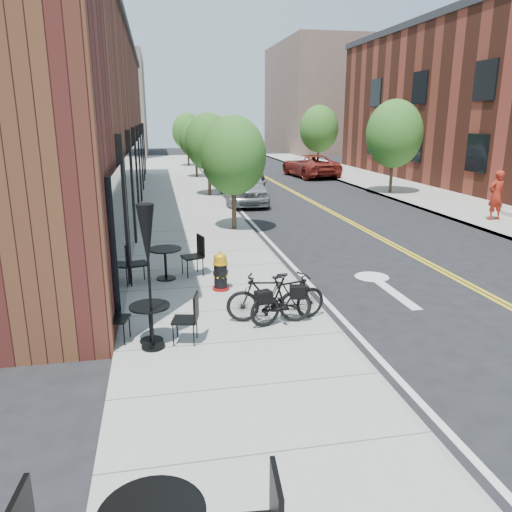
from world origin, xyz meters
TOP-DOWN VIEW (x-y plane):
  - ground at (0.00, 0.00)m, footprint 120.00×120.00m
  - sidewalk_near at (-2.00, 10.00)m, footprint 4.00×70.00m
  - sidewalk_far at (10.00, 10.00)m, footprint 4.00×70.00m
  - building_near at (-6.50, 14.00)m, footprint 5.00×28.00m
  - bg_building_left at (-8.00, 48.00)m, footprint 8.00×14.00m
  - bg_building_right at (16.00, 50.00)m, footprint 10.00×16.00m
  - tree_near_a at (-0.60, 9.00)m, footprint 2.20×2.20m
  - tree_near_b at (-0.60, 17.00)m, footprint 2.30×2.30m
  - tree_near_c at (-0.60, 25.00)m, footprint 2.10×2.10m
  - tree_near_d at (-0.60, 33.00)m, footprint 2.40×2.40m
  - tree_far_b at (8.60, 16.00)m, footprint 2.80×2.80m
  - tree_far_c at (8.60, 28.00)m, footprint 2.80×2.80m
  - fire_hydrant at (-1.87, 2.74)m, footprint 0.45×0.45m
  - bicycle_left at (-1.22, 0.73)m, footprint 1.65×0.74m
  - bicycle_right at (-0.87, 0.64)m, footprint 1.65×0.86m
  - bistro_set_b at (-3.39, 0.28)m, footprint 1.64×0.83m
  - bistro_set_c at (-3.06, 3.74)m, footprint 1.86×0.97m
  - patio_umbrella at (-3.36, 0.04)m, footprint 0.39×0.39m
  - parked_car_a at (0.80, 14.94)m, footprint 2.31×4.93m
  - parked_car_b at (1.53, 20.56)m, footprint 2.03×4.71m
  - parked_car_c at (1.60, 27.48)m, footprint 3.00×5.84m
  - parked_car_far at (6.94, 24.61)m, footprint 3.05×5.57m
  - pedestrian at (9.24, 8.63)m, footprint 0.72×0.51m

SIDE VIEW (x-z plane):
  - ground at x=0.00m, z-range 0.00..0.00m
  - sidewalk_near at x=-2.00m, z-range 0.00..0.12m
  - sidewalk_far at x=10.00m, z-range 0.00..0.12m
  - fire_hydrant at x=-1.87m, z-range 0.10..0.97m
  - bistro_set_b at x=-3.39m, z-range 0.12..0.98m
  - bicycle_right at x=-0.87m, z-range 0.12..1.07m
  - bicycle_left at x=-1.22m, z-range 0.12..1.08m
  - bistro_set_c at x=-3.06m, z-range 0.12..1.10m
  - parked_car_far at x=6.94m, z-range 0.00..1.48m
  - parked_car_b at x=1.53m, z-range 0.00..1.51m
  - parked_car_c at x=1.60m, z-range 0.00..1.62m
  - parked_car_a at x=0.80m, z-range 0.00..1.63m
  - pedestrian at x=9.24m, z-range 0.12..1.97m
  - patio_umbrella at x=-3.36m, z-range 0.65..3.08m
  - tree_near_c at x=-0.60m, z-range 0.69..4.37m
  - tree_near_a at x=-0.60m, z-range 0.70..4.51m
  - tree_near_b at x=-0.60m, z-range 0.72..4.70m
  - tree_near_d at x=-0.60m, z-range 0.73..4.85m
  - tree_far_b at x=8.60m, z-range 0.75..5.37m
  - tree_far_c at x=8.60m, z-range 0.75..5.37m
  - building_near at x=-6.50m, z-range 0.00..7.00m
  - bg_building_left at x=-8.00m, z-range 0.00..10.00m
  - bg_building_right at x=16.00m, z-range 0.00..12.00m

